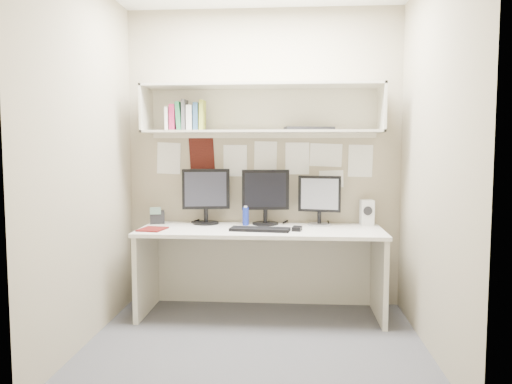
# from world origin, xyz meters

# --- Properties ---
(floor) EXTENTS (2.40, 2.00, 0.01)m
(floor) POSITION_xyz_m (0.00, 0.00, 0.00)
(floor) COLOR #47464B
(floor) RESTS_ON ground
(wall_back) EXTENTS (2.40, 0.02, 2.60)m
(wall_back) POSITION_xyz_m (0.00, 1.00, 1.30)
(wall_back) COLOR #9E9379
(wall_back) RESTS_ON ground
(wall_front) EXTENTS (2.40, 0.02, 2.60)m
(wall_front) POSITION_xyz_m (0.00, -1.00, 1.30)
(wall_front) COLOR #9E9379
(wall_front) RESTS_ON ground
(wall_left) EXTENTS (0.02, 2.00, 2.60)m
(wall_left) POSITION_xyz_m (-1.20, 0.00, 1.30)
(wall_left) COLOR #9E9379
(wall_left) RESTS_ON ground
(wall_right) EXTENTS (0.02, 2.00, 2.60)m
(wall_right) POSITION_xyz_m (1.20, 0.00, 1.30)
(wall_right) COLOR #9E9379
(wall_right) RESTS_ON ground
(desk) EXTENTS (2.00, 0.70, 0.73)m
(desk) POSITION_xyz_m (0.00, 0.65, 0.37)
(desk) COLOR silver
(desk) RESTS_ON floor
(overhead_hutch) EXTENTS (2.00, 0.38, 0.40)m
(overhead_hutch) POSITION_xyz_m (0.00, 0.86, 1.72)
(overhead_hutch) COLOR beige
(overhead_hutch) RESTS_ON wall_back
(pinned_papers) EXTENTS (1.92, 0.01, 0.48)m
(pinned_papers) POSITION_xyz_m (0.00, 0.99, 1.25)
(pinned_papers) COLOR white
(pinned_papers) RESTS_ON wall_back
(monitor_left) EXTENTS (0.41, 0.23, 0.48)m
(monitor_left) POSITION_xyz_m (-0.49, 0.87, 0.99)
(monitor_left) COLOR black
(monitor_left) RESTS_ON desk
(monitor_center) EXTENTS (0.41, 0.22, 0.48)m
(monitor_center) POSITION_xyz_m (0.03, 0.87, 0.99)
(monitor_center) COLOR black
(monitor_center) RESTS_ON desk
(monitor_right) EXTENTS (0.36, 0.20, 0.42)m
(monitor_right) POSITION_xyz_m (0.49, 0.87, 0.96)
(monitor_right) COLOR #A5A5AA
(monitor_right) RESTS_ON desk
(keyboard) EXTENTS (0.49, 0.22, 0.02)m
(keyboard) POSITION_xyz_m (0.00, 0.53, 0.74)
(keyboard) COLOR black
(keyboard) RESTS_ON desk
(mouse) EXTENTS (0.09, 0.12, 0.03)m
(mouse) POSITION_xyz_m (0.30, 0.55, 0.75)
(mouse) COLOR black
(mouse) RESTS_ON desk
(speaker) EXTENTS (0.12, 0.12, 0.22)m
(speaker) POSITION_xyz_m (0.90, 0.90, 0.84)
(speaker) COLOR silver
(speaker) RESTS_ON desk
(blue_bottle) EXTENTS (0.05, 0.05, 0.17)m
(blue_bottle) POSITION_xyz_m (-0.14, 0.81, 0.81)
(blue_bottle) COLOR navy
(blue_bottle) RESTS_ON desk
(maroon_notebook) EXTENTS (0.22, 0.26, 0.01)m
(maroon_notebook) POSITION_xyz_m (-0.87, 0.50, 0.74)
(maroon_notebook) COLOR #58100F
(maroon_notebook) RESTS_ON desk
(desk_phone) EXTENTS (0.15, 0.14, 0.15)m
(desk_phone) POSITION_xyz_m (-0.93, 0.85, 0.79)
(desk_phone) COLOR black
(desk_phone) RESTS_ON desk
(book_stack) EXTENTS (0.32, 0.16, 0.26)m
(book_stack) POSITION_xyz_m (-0.65, 0.80, 1.66)
(book_stack) COLOR white
(book_stack) RESTS_ON overhead_hutch
(hutch_tray) EXTENTS (0.43, 0.24, 0.03)m
(hutch_tray) POSITION_xyz_m (0.40, 0.84, 1.55)
(hutch_tray) COLOR black
(hutch_tray) RESTS_ON overhead_hutch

